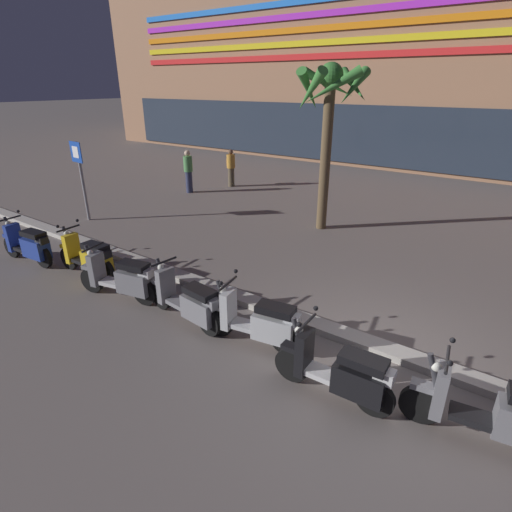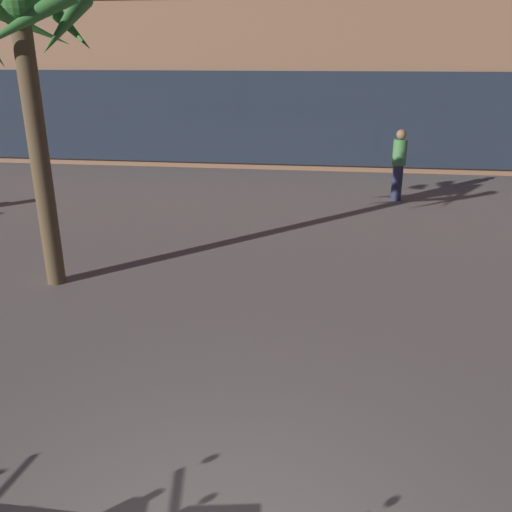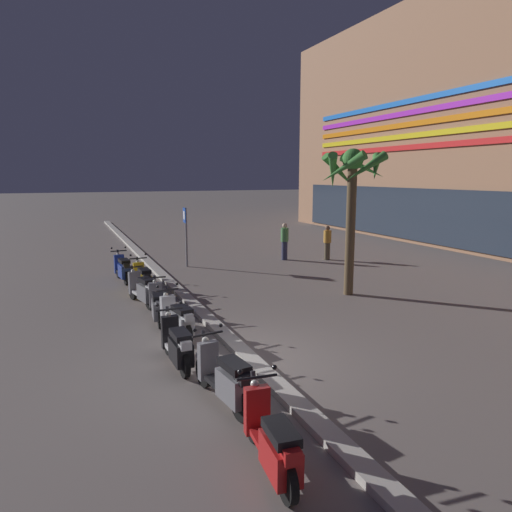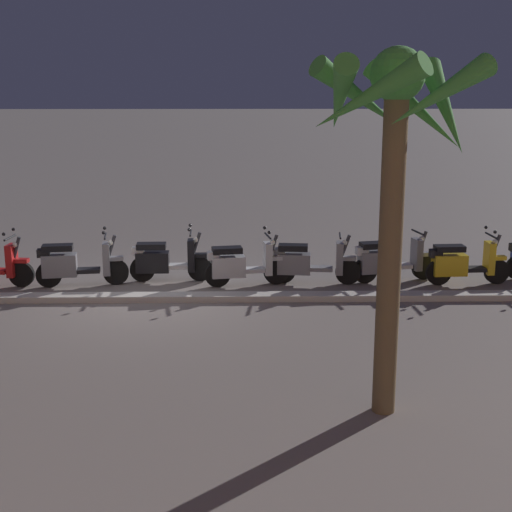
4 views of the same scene
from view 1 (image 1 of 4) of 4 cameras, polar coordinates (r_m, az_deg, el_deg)
ground_plane at (r=6.69m, az=17.69°, el=-14.36°), size 200.00×200.00×0.00m
curb_strip at (r=6.88m, az=18.53°, el=-12.70°), size 60.00×0.36×0.12m
scooter_blue_mid_front at (r=10.85m, az=-29.51°, el=1.34°), size 1.76×0.56×1.17m
scooter_yellow_mid_centre at (r=9.53m, az=-22.61°, el=-0.20°), size 1.75×0.56×1.17m
scooter_grey_gap_after_mid at (r=8.27m, az=-18.40°, el=-3.07°), size 1.82×0.69×1.04m
scooter_grey_second_in_line at (r=7.18m, az=-9.52°, el=-6.41°), size 1.85×0.58×1.04m
scooter_silver_lead_nearest at (r=6.51m, az=0.45°, el=-9.39°), size 1.73×0.63×1.17m
scooter_black_mid_rear at (r=5.64m, az=11.95°, el=-15.91°), size 1.72×0.56×1.17m
scooter_grey_tail_end at (r=5.69m, az=31.29°, el=-18.71°), size 1.85×0.61×1.17m
crossing_sign at (r=13.40m, az=-23.63°, el=10.85°), size 0.60×0.14×2.40m
palm_tree_near_sign at (r=11.49m, az=10.39°, el=20.39°), size 2.14×2.14×4.47m
pedestrian_window_shopping at (r=16.06m, az=-9.57°, el=11.86°), size 0.34×0.34×1.63m
pedestrian_by_palm_tree at (r=16.89m, az=-3.59°, el=12.47°), size 0.46×0.36×1.51m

